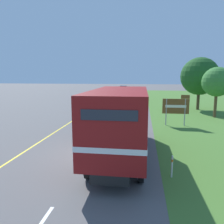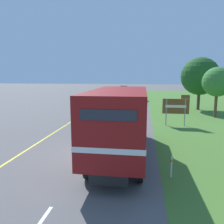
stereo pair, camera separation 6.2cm
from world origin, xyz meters
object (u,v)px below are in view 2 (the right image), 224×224
lead_car_red_ahead (124,89)px  highway_sign (176,107)px  roadside_tree_near (217,82)px  lead_car_grey_ahead (138,95)px  delineator_post (171,166)px  roadside_tree_mid (200,76)px  horse_trailer_truck (121,120)px  lead_car_white (102,105)px

lead_car_red_ahead → highway_sign: highway_sign is taller
lead_car_red_ahead → roadside_tree_near: size_ratio=0.77×
lead_car_grey_ahead → delineator_post: lead_car_grey_ahead is taller
lead_car_red_ahead → roadside_tree_near: 33.36m
roadside_tree_mid → lead_car_grey_ahead: bearing=128.6°
highway_sign → roadside_tree_mid: (4.05, 9.50, 2.53)m
lead_car_grey_ahead → delineator_post: size_ratio=4.07×
horse_trailer_truck → highway_sign: horse_trailer_truck is taller
lead_car_white → lead_car_grey_ahead: bearing=73.7°
lead_car_white → highway_sign: highway_sign is taller
lead_car_white → lead_car_red_ahead: (-0.05, 29.57, -0.00)m
horse_trailer_truck → lead_car_red_ahead: (-3.68, 43.38, -1.11)m
roadside_tree_near → horse_trailer_truck: bearing=-124.2°
horse_trailer_truck → delineator_post: size_ratio=9.19×
lead_car_grey_ahead → roadside_tree_near: roadside_tree_near is taller
roadside_tree_mid → delineator_post: 20.69m
lead_car_white → highway_sign: 9.53m
roadside_tree_near → delineator_post: size_ratio=5.37×
lead_car_red_ahead → highway_sign: bearing=-77.8°
horse_trailer_truck → lead_car_grey_ahead: size_ratio=2.25×
horse_trailer_truck → delineator_post: 3.44m
roadside_tree_mid → highway_sign: bearing=-113.1°
lead_car_red_ahead → lead_car_white: bearing=-89.9°
lead_car_white → roadside_tree_mid: (11.61, 3.74, 3.25)m
delineator_post → lead_car_red_ahead: bearing=97.6°
roadside_tree_near → roadside_tree_mid: size_ratio=0.79×
lead_car_white → roadside_tree_mid: roadside_tree_mid is taller
lead_car_grey_ahead → highway_sign: size_ratio=1.47×
lead_car_grey_ahead → lead_car_red_ahead: 16.67m
delineator_post → roadside_tree_mid: bearing=74.0°
lead_car_red_ahead → roadside_tree_mid: 28.53m
lead_car_white → roadside_tree_near: roadside_tree_near is taller
horse_trailer_truck → delineator_post: bearing=-40.7°
roadside_tree_mid → lead_car_red_ahead: bearing=114.3°
lead_car_white → delineator_post: 16.93m
horse_trailer_truck → lead_car_white: horse_trailer_truck is taller
lead_car_grey_ahead → delineator_post: 29.29m
lead_car_grey_ahead → highway_sign: highway_sign is taller
lead_car_white → lead_car_grey_ahead: lead_car_grey_ahead is taller
roadside_tree_near → delineator_post: 15.98m
horse_trailer_truck → roadside_tree_mid: size_ratio=1.35×
roadside_tree_mid → roadside_tree_near: bearing=-84.8°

